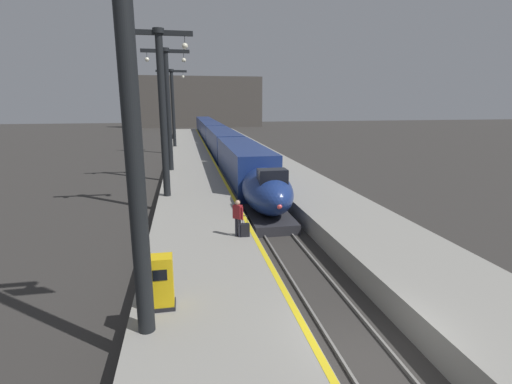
{
  "coord_description": "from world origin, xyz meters",
  "views": [
    {
      "loc": [
        -4.74,
        -8.11,
        6.93
      ],
      "look_at": [
        -0.68,
        13.09,
        1.8
      ],
      "focal_mm": 26.56,
      "sensor_mm": 36.0,
      "label": 1
    }
  ],
  "objects_px": {
    "highspeed_train_main": "(217,138)",
    "station_column_far": "(168,100)",
    "rolling_suitcase": "(245,230)",
    "passenger_near_edge": "(238,215)",
    "station_column_distant": "(173,101)",
    "station_column_mid": "(162,100)",
    "station_column_near": "(131,83)",
    "ticket_machine_yellow": "(161,284)"
  },
  "relations": [
    {
      "from": "station_column_mid",
      "to": "ticket_machine_yellow",
      "type": "bearing_deg",
      "value": -88.57
    },
    {
      "from": "station_column_near",
      "to": "station_column_mid",
      "type": "bearing_deg",
      "value": 90.19
    },
    {
      "from": "passenger_near_edge",
      "to": "ticket_machine_yellow",
      "type": "relative_size",
      "value": 1.06
    },
    {
      "from": "passenger_near_edge",
      "to": "rolling_suitcase",
      "type": "distance_m",
      "value": 0.75
    },
    {
      "from": "station_column_far",
      "to": "station_column_near",
      "type": "bearing_deg",
      "value": -89.88
    },
    {
      "from": "station_column_distant",
      "to": "ticket_machine_yellow",
      "type": "bearing_deg",
      "value": -89.53
    },
    {
      "from": "highspeed_train_main",
      "to": "rolling_suitcase",
      "type": "distance_m",
      "value": 39.07
    },
    {
      "from": "highspeed_train_main",
      "to": "ticket_machine_yellow",
      "type": "bearing_deg",
      "value": -97.11
    },
    {
      "from": "highspeed_train_main",
      "to": "station_column_near",
      "type": "xyz_separation_m",
      "value": [
        -5.85,
        -45.61,
        5.38
      ]
    },
    {
      "from": "rolling_suitcase",
      "to": "station_column_near",
      "type": "bearing_deg",
      "value": -118.94
    },
    {
      "from": "station_column_far",
      "to": "rolling_suitcase",
      "type": "height_order",
      "value": "station_column_far"
    },
    {
      "from": "station_column_far",
      "to": "highspeed_train_main",
      "type": "bearing_deg",
      "value": 74.14
    },
    {
      "from": "passenger_near_edge",
      "to": "ticket_machine_yellow",
      "type": "bearing_deg",
      "value": -118.76
    },
    {
      "from": "highspeed_train_main",
      "to": "station_column_far",
      "type": "bearing_deg",
      "value": -105.86
    },
    {
      "from": "station_column_near",
      "to": "station_column_mid",
      "type": "xyz_separation_m",
      "value": [
        -0.05,
        15.08,
        -0.3
      ]
    },
    {
      "from": "passenger_near_edge",
      "to": "station_column_mid",
      "type": "bearing_deg",
      "value": 111.95
    },
    {
      "from": "station_column_distant",
      "to": "station_column_far",
      "type": "bearing_deg",
      "value": -90.0
    },
    {
      "from": "highspeed_train_main",
      "to": "ticket_machine_yellow",
      "type": "relative_size",
      "value": 46.83
    },
    {
      "from": "station_column_far",
      "to": "station_column_distant",
      "type": "bearing_deg",
      "value": 90.0
    },
    {
      "from": "station_column_far",
      "to": "station_column_distant",
      "type": "relative_size",
      "value": 1.02
    },
    {
      "from": "highspeed_train_main",
      "to": "passenger_near_edge",
      "type": "height_order",
      "value": "highspeed_train_main"
    },
    {
      "from": "station_column_distant",
      "to": "station_column_mid",
      "type": "bearing_deg",
      "value": -90.0
    },
    {
      "from": "station_column_near",
      "to": "station_column_distant",
      "type": "bearing_deg",
      "value": 90.07
    },
    {
      "from": "station_column_near",
      "to": "station_column_far",
      "type": "distance_m",
      "value": 24.84
    },
    {
      "from": "highspeed_train_main",
      "to": "station_column_distant",
      "type": "relative_size",
      "value": 7.41
    },
    {
      "from": "highspeed_train_main",
      "to": "station_column_mid",
      "type": "distance_m",
      "value": 31.51
    },
    {
      "from": "passenger_near_edge",
      "to": "station_column_far",
      "type": "bearing_deg",
      "value": 100.57
    },
    {
      "from": "highspeed_train_main",
      "to": "station_column_mid",
      "type": "height_order",
      "value": "station_column_mid"
    },
    {
      "from": "station_column_mid",
      "to": "passenger_near_edge",
      "type": "height_order",
      "value": "station_column_mid"
    },
    {
      "from": "station_column_far",
      "to": "station_column_distant",
      "type": "height_order",
      "value": "station_column_far"
    },
    {
      "from": "highspeed_train_main",
      "to": "passenger_near_edge",
      "type": "distance_m",
      "value": 39.04
    },
    {
      "from": "station_column_far",
      "to": "rolling_suitcase",
      "type": "bearing_deg",
      "value": -78.51
    },
    {
      "from": "station_column_mid",
      "to": "passenger_near_edge",
      "type": "xyz_separation_m",
      "value": [
        3.4,
        -8.43,
        -5.02
      ]
    },
    {
      "from": "station_column_far",
      "to": "passenger_near_edge",
      "type": "xyz_separation_m",
      "value": [
        3.4,
        -18.19,
        -5.11
      ]
    },
    {
      "from": "highspeed_train_main",
      "to": "ticket_machine_yellow",
      "type": "distance_m",
      "value": 44.85
    },
    {
      "from": "highspeed_train_main",
      "to": "station_column_distant",
      "type": "xyz_separation_m",
      "value": [
        -5.9,
        -1.8,
        5.09
      ]
    },
    {
      "from": "highspeed_train_main",
      "to": "station_column_mid",
      "type": "relative_size",
      "value": 7.42
    },
    {
      "from": "highspeed_train_main",
      "to": "rolling_suitcase",
      "type": "height_order",
      "value": "highspeed_train_main"
    },
    {
      "from": "highspeed_train_main",
      "to": "station_column_far",
      "type": "relative_size",
      "value": 7.29
    },
    {
      "from": "station_column_mid",
      "to": "station_column_distant",
      "type": "relative_size",
      "value": 1.0
    },
    {
      "from": "station_column_near",
      "to": "station_column_mid",
      "type": "relative_size",
      "value": 1.04
    },
    {
      "from": "ticket_machine_yellow",
      "to": "station_column_far",
      "type": "bearing_deg",
      "value": 90.84
    }
  ]
}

